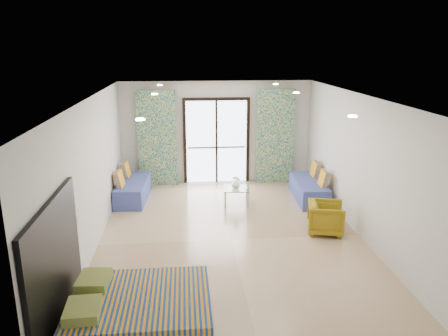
{
  "coord_description": "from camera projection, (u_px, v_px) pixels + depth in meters",
  "views": [
    {
      "loc": [
        -0.84,
        -7.61,
        3.59
      ],
      "look_at": [
        -0.05,
        0.98,
        1.15
      ],
      "focal_mm": 35.0,
      "sensor_mm": 36.0,
      "label": 1
    }
  ],
  "objects": [
    {
      "name": "curtain_right",
      "position": [
        275.0,
        136.0,
        11.55
      ],
      "size": [
        1.0,
        0.1,
        2.5
      ],
      "primitive_type": "cube",
      "color": "white",
      "rests_on": "floor"
    },
    {
      "name": "daybed_left",
      "position": [
        133.0,
        189.0,
        10.46
      ],
      "size": [
        0.76,
        1.71,
        0.83
      ],
      "rotation": [
        0.0,
        0.0,
        -0.06
      ],
      "color": "#3D4A93",
      "rests_on": "floor"
    },
    {
      "name": "ceiling",
      "position": [
        232.0,
        98.0,
        7.6
      ],
      "size": [
        5.0,
        7.5,
        0.01
      ],
      "primitive_type": null,
      "color": "silver",
      "rests_on": "ground"
    },
    {
      "name": "balcony_rail",
      "position": [
        216.0,
        147.0,
        11.65
      ],
      "size": [
        1.52,
        0.03,
        0.04
      ],
      "primitive_type": "cube",
      "color": "#595451",
      "rests_on": "balcony_door"
    },
    {
      "name": "vase",
      "position": [
        236.0,
        184.0,
        10.07
      ],
      "size": [
        0.19,
        0.2,
        0.19
      ],
      "primitive_type": "imported",
      "rotation": [
        0.0,
        0.0,
        0.0
      ],
      "color": "white",
      "rests_on": "coffee_table"
    },
    {
      "name": "curtain_left",
      "position": [
        157.0,
        139.0,
        11.28
      ],
      "size": [
        1.0,
        0.1,
        2.5
      ],
      "primitive_type": "cube",
      "color": "white",
      "rests_on": "floor"
    },
    {
      "name": "daybed_right",
      "position": [
        310.0,
        189.0,
        10.46
      ],
      "size": [
        0.74,
        1.71,
        0.83
      ],
      "rotation": [
        0.0,
        0.0,
        -0.05
      ],
      "color": "#3D4A93",
      "rests_on": "floor"
    },
    {
      "name": "switch_plate",
      "position": [
        78.0,
        221.0,
        6.53
      ],
      "size": [
        0.02,
        0.1,
        0.1
      ],
      "primitive_type": "cube",
      "color": "silver",
      "rests_on": "wall_left"
    },
    {
      "name": "downlight_c",
      "position": [
        155.0,
        94.0,
        8.45
      ],
      "size": [
        0.12,
        0.12,
        0.02
      ],
      "primitive_type": "cylinder",
      "color": "#FFE0B2",
      "rests_on": "ceiling"
    },
    {
      "name": "downlight_e",
      "position": [
        160.0,
        85.0,
        10.36
      ],
      "size": [
        0.12,
        0.12,
        0.02
      ],
      "primitive_type": "cylinder",
      "color": "#FFE0B2",
      "rests_on": "ceiling"
    },
    {
      "name": "headboard",
      "position": [
        55.0,
        260.0,
        5.33
      ],
      "size": [
        0.06,
        2.1,
        1.5
      ],
      "primitive_type": "cube",
      "color": "black",
      "rests_on": "floor"
    },
    {
      "name": "armchair",
      "position": [
        326.0,
        216.0,
        8.57
      ],
      "size": [
        0.76,
        0.79,
        0.68
      ],
      "primitive_type": "imported",
      "rotation": [
        0.0,
        0.0,
        1.33
      ],
      "color": "olive",
      "rests_on": "floor"
    },
    {
      "name": "downlight_d",
      "position": [
        296.0,
        93.0,
        8.69
      ],
      "size": [
        0.12,
        0.12,
        0.02
      ],
      "primitive_type": "cylinder",
      "color": "#FFE0B2",
      "rests_on": "ceiling"
    },
    {
      "name": "bed",
      "position": [
        140.0,
        312.0,
        5.63
      ],
      "size": [
        1.79,
        1.46,
        0.62
      ],
      "color": "silver",
      "rests_on": "floor"
    },
    {
      "name": "downlight_a",
      "position": [
        140.0,
        119.0,
        5.57
      ],
      "size": [
        0.12,
        0.12,
        0.02
      ],
      "primitive_type": "cylinder",
      "color": "#FFE0B2",
      "rests_on": "ceiling"
    },
    {
      "name": "downlight_f",
      "position": [
        276.0,
        84.0,
        10.61
      ],
      "size": [
        0.12,
        0.12,
        0.02
      ],
      "primitive_type": "cylinder",
      "color": "#FFE0B2",
      "rests_on": "ceiling"
    },
    {
      "name": "wall_left",
      "position": [
        92.0,
        176.0,
        7.75
      ],
      "size": [
        0.01,
        7.5,
        2.7
      ],
      "primitive_type": null,
      "color": "silver",
      "rests_on": "ground"
    },
    {
      "name": "wall_right",
      "position": [
        364.0,
        169.0,
        8.19
      ],
      "size": [
        0.01,
        7.5,
        2.7
      ],
      "primitive_type": null,
      "color": "silver",
      "rests_on": "ground"
    },
    {
      "name": "balcony_door",
      "position": [
        216.0,
        136.0,
        11.56
      ],
      "size": [
        1.76,
        0.08,
        2.28
      ],
      "color": "black",
      "rests_on": "floor"
    },
    {
      "name": "coffee_table",
      "position": [
        236.0,
        190.0,
        10.13
      ],
      "size": [
        0.65,
        0.65,
        0.68
      ],
      "rotation": [
        0.0,
        0.0,
        -0.09
      ],
      "color": "silver",
      "rests_on": "floor"
    },
    {
      "name": "downlight_b",
      "position": [
        353.0,
        116.0,
        5.82
      ],
      "size": [
        0.12,
        0.12,
        0.02
      ],
      "primitive_type": "cylinder",
      "color": "#FFE0B2",
      "rests_on": "ceiling"
    },
    {
      "name": "floor",
      "position": [
        231.0,
        240.0,
        8.34
      ],
      "size": [
        5.0,
        7.5,
        0.01
      ],
      "primitive_type": null,
      "color": "#9B7D5C",
      "rests_on": "ground"
    },
    {
      "name": "wall_back",
      "position": [
        216.0,
        132.0,
        11.56
      ],
      "size": [
        5.0,
        0.01,
        2.7
      ],
      "primitive_type": null,
      "color": "silver",
      "rests_on": "ground"
    },
    {
      "name": "wall_front",
      "position": [
        272.0,
        276.0,
        4.38
      ],
      "size": [
        5.0,
        0.01,
        2.7
      ],
      "primitive_type": null,
      "color": "silver",
      "rests_on": "ground"
    }
  ]
}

